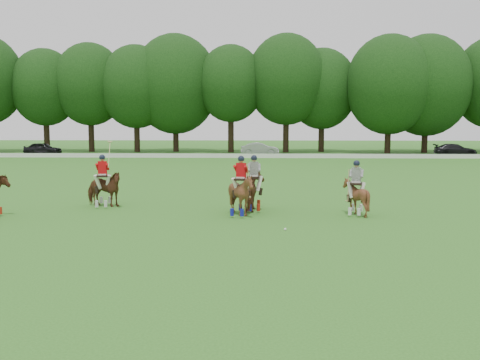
{
  "coord_description": "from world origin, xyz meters",
  "views": [
    {
      "loc": [
        3.39,
        -16.82,
        3.7
      ],
      "look_at": [
        2.64,
        4.2,
        1.4
      ],
      "focal_mm": 40.0,
      "sensor_mm": 36.0,
      "label": 1
    }
  ],
  "objects_px": {
    "polo_red_b": "(103,188)",
    "polo_red_c": "(241,194)",
    "car_mid": "(260,149)",
    "polo_ball": "(285,229)",
    "polo_stripe_a": "(254,191)",
    "polo_stripe_b": "(356,196)",
    "car_left": "(43,149)",
    "car_right": "(455,150)"
  },
  "relations": [
    {
      "from": "polo_red_b",
      "to": "polo_red_c",
      "type": "relative_size",
      "value": 1.19
    },
    {
      "from": "car_mid",
      "to": "polo_ball",
      "type": "xyz_separation_m",
      "value": [
        0.82,
        -41.33,
        -0.65
      ]
    },
    {
      "from": "polo_red_b",
      "to": "polo_stripe_a",
      "type": "height_order",
      "value": "polo_red_b"
    },
    {
      "from": "car_mid",
      "to": "polo_stripe_a",
      "type": "xyz_separation_m",
      "value": [
        -0.29,
        -37.22,
        0.15
      ]
    },
    {
      "from": "polo_stripe_a",
      "to": "polo_stripe_b",
      "type": "distance_m",
      "value": 4.17
    },
    {
      "from": "car_left",
      "to": "polo_ball",
      "type": "relative_size",
      "value": 45.45
    },
    {
      "from": "polo_red_c",
      "to": "polo_stripe_a",
      "type": "distance_m",
      "value": 1.3
    },
    {
      "from": "car_mid",
      "to": "car_right",
      "type": "relative_size",
      "value": 0.94
    },
    {
      "from": "polo_ball",
      "to": "car_right",
      "type": "bearing_deg",
      "value": 63.51
    },
    {
      "from": "polo_stripe_a",
      "to": "polo_stripe_b",
      "type": "xyz_separation_m",
      "value": [
        4.06,
        -0.93,
        -0.07
      ]
    },
    {
      "from": "car_left",
      "to": "polo_stripe_a",
      "type": "height_order",
      "value": "polo_stripe_a"
    },
    {
      "from": "car_left",
      "to": "polo_red_b",
      "type": "relative_size",
      "value": 1.45
    },
    {
      "from": "polo_stripe_a",
      "to": "polo_stripe_b",
      "type": "bearing_deg",
      "value": -12.85
    },
    {
      "from": "polo_red_b",
      "to": "polo_stripe_b",
      "type": "bearing_deg",
      "value": -8.95
    },
    {
      "from": "car_left",
      "to": "car_mid",
      "type": "distance_m",
      "value": 24.45
    },
    {
      "from": "car_right",
      "to": "polo_red_c",
      "type": "xyz_separation_m",
      "value": [
        -22.2,
        -38.42,
        0.21
      ]
    },
    {
      "from": "polo_stripe_b",
      "to": "polo_ball",
      "type": "bearing_deg",
      "value": -132.82
    },
    {
      "from": "car_mid",
      "to": "car_right",
      "type": "xyz_separation_m",
      "value": [
        21.42,
        0.0,
        -0.04
      ]
    },
    {
      "from": "car_left",
      "to": "polo_stripe_a",
      "type": "xyz_separation_m",
      "value": [
        24.17,
        -37.22,
        0.14
      ]
    },
    {
      "from": "car_mid",
      "to": "polo_stripe_b",
      "type": "height_order",
      "value": "polo_stripe_b"
    },
    {
      "from": "polo_red_c",
      "to": "polo_stripe_a",
      "type": "xyz_separation_m",
      "value": [
        0.5,
        1.2,
        -0.02
      ]
    },
    {
      "from": "car_right",
      "to": "polo_ball",
      "type": "distance_m",
      "value": 46.18
    },
    {
      "from": "polo_red_b",
      "to": "polo_ball",
      "type": "height_order",
      "value": "polo_red_b"
    },
    {
      "from": "polo_red_c",
      "to": "polo_stripe_b",
      "type": "distance_m",
      "value": 4.57
    },
    {
      "from": "car_mid",
      "to": "polo_red_b",
      "type": "xyz_separation_m",
      "value": [
        -6.88,
        -36.47,
        0.12
      ]
    },
    {
      "from": "polo_ball",
      "to": "car_mid",
      "type": "bearing_deg",
      "value": 91.14
    },
    {
      "from": "car_right",
      "to": "polo_red_b",
      "type": "height_order",
      "value": "polo_red_b"
    },
    {
      "from": "polo_stripe_b",
      "to": "polo_ball",
      "type": "height_order",
      "value": "polo_stripe_b"
    },
    {
      "from": "polo_red_c",
      "to": "car_mid",
      "type": "bearing_deg",
      "value": 88.83
    },
    {
      "from": "polo_stripe_b",
      "to": "polo_ball",
      "type": "relative_size",
      "value": 24.2
    },
    {
      "from": "car_left",
      "to": "polo_red_b",
      "type": "distance_m",
      "value": 40.48
    },
    {
      "from": "car_right",
      "to": "polo_ball",
      "type": "relative_size",
      "value": 49.8
    },
    {
      "from": "polo_ball",
      "to": "polo_stripe_b",
      "type": "bearing_deg",
      "value": 47.18
    },
    {
      "from": "car_right",
      "to": "polo_red_c",
      "type": "height_order",
      "value": "polo_red_c"
    },
    {
      "from": "polo_red_b",
      "to": "car_mid",
      "type": "bearing_deg",
      "value": 79.32
    },
    {
      "from": "car_left",
      "to": "polo_stripe_b",
      "type": "bearing_deg",
      "value": -141.42
    },
    {
      "from": "polo_red_b",
      "to": "polo_red_c",
      "type": "height_order",
      "value": "polo_red_b"
    },
    {
      "from": "car_left",
      "to": "polo_stripe_b",
      "type": "xyz_separation_m",
      "value": [
        28.23,
        -38.15,
        0.07
      ]
    },
    {
      "from": "car_right",
      "to": "polo_stripe_a",
      "type": "xyz_separation_m",
      "value": [
        -21.7,
        -37.22,
        0.19
      ]
    },
    {
      "from": "car_mid",
      "to": "polo_stripe_a",
      "type": "distance_m",
      "value": 37.22
    },
    {
      "from": "polo_red_c",
      "to": "polo_ball",
      "type": "xyz_separation_m",
      "value": [
        1.6,
        -2.91,
        -0.81
      ]
    },
    {
      "from": "polo_stripe_b",
      "to": "polo_red_b",
      "type": "bearing_deg",
      "value": 171.05
    }
  ]
}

